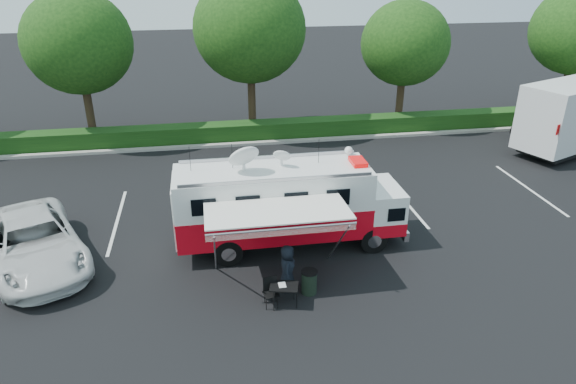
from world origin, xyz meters
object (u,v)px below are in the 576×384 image
object	(u,v)px
command_truck	(288,204)
trash_bin	(309,282)
white_suv	(40,263)
folding_table	(284,287)

from	to	relation	value
command_truck	trash_bin	bearing A→B (deg)	-86.99
command_truck	white_suv	world-z (taller)	command_truck
command_truck	folding_table	size ratio (longest dim) A/B	8.39
command_truck	trash_bin	xyz separation A→B (m)	(0.16, -2.96, -1.27)
trash_bin	command_truck	bearing A→B (deg)	93.01
folding_table	command_truck	bearing A→B (deg)	78.23
white_suv	folding_table	world-z (taller)	white_suv
trash_bin	folding_table	bearing A→B (deg)	-149.73
white_suv	trash_bin	bearing A→B (deg)	-43.96
white_suv	folding_table	size ratio (longest dim) A/B	6.21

